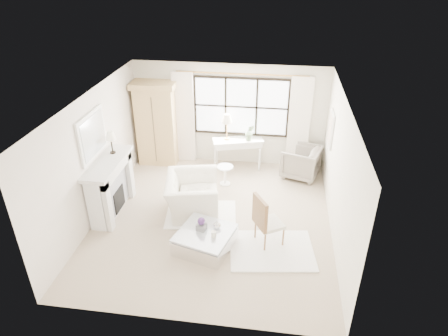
{
  "coord_description": "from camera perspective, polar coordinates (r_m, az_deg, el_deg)",
  "views": [
    {
      "loc": [
        1.22,
        -6.97,
        5.18
      ],
      "look_at": [
        0.21,
        0.2,
        1.18
      ],
      "focal_mm": 32.0,
      "sensor_mm": 36.0,
      "label": 1
    }
  ],
  "objects": [
    {
      "name": "wall_back",
      "position": [
        10.52,
        0.8,
        7.59
      ],
      "size": [
        5.0,
        0.0,
        5.0
      ],
      "primitive_type": "plane",
      "rotation": [
        1.57,
        0.0,
        0.0
      ],
      "color": "silver",
      "rests_on": "ground"
    },
    {
      "name": "console_table",
      "position": [
        10.6,
        1.97,
        2.14
      ],
      "size": [
        1.37,
        0.79,
        0.8
      ],
      "rotation": [
        0.0,
        0.0,
        0.28
      ],
      "color": "white",
      "rests_on": "floor"
    },
    {
      "name": "wall_left",
      "position": [
        8.78,
        -18.02,
        1.56
      ],
      "size": [
        0.0,
        5.5,
        5.5
      ],
      "primitive_type": "plane",
      "rotation": [
        1.57,
        0.0,
        1.57
      ],
      "color": "silver",
      "rests_on": "ground"
    },
    {
      "name": "mirror_frame",
      "position": [
        8.56,
        -18.33,
        4.46
      ],
      "size": [
        0.05,
        1.15,
        0.95
      ],
      "primitive_type": "cube",
      "color": "white",
      "rests_on": "wall_left"
    },
    {
      "name": "curtain_right",
      "position": [
        10.41,
        10.65,
        6.17
      ],
      "size": [
        0.55,
        0.1,
        2.47
      ],
      "primitive_type": "cube",
      "color": "white",
      "rests_on": "ground"
    },
    {
      "name": "rug_right",
      "position": [
        7.99,
        6.83,
        -11.58
      ],
      "size": [
        1.76,
        1.41,
        0.03
      ],
      "primitive_type": "cube",
      "rotation": [
        0.0,
        0.0,
        0.14
      ],
      "color": "white",
      "rests_on": "floor"
    },
    {
      "name": "ceiling",
      "position": [
        7.49,
        -1.85,
        9.62
      ],
      "size": [
        5.5,
        5.5,
        0.0
      ],
      "primitive_type": "plane",
      "rotation": [
        3.14,
        0.0,
        0.0
      ],
      "color": "silver",
      "rests_on": "ground"
    },
    {
      "name": "curtain_rod",
      "position": [
        10.05,
        2.52,
        13.29
      ],
      "size": [
        3.3,
        0.04,
        0.04
      ],
      "primitive_type": "cylinder",
      "rotation": [
        0.0,
        1.57,
        0.0
      ],
      "color": "#AB7A3B",
      "rests_on": "wall_back"
    },
    {
      "name": "coffee_table",
      "position": [
        7.91,
        -2.71,
        -10.25
      ],
      "size": [
        1.23,
        1.23,
        0.38
      ],
      "rotation": [
        0.0,
        0.0,
        -0.28
      ],
      "color": "silver",
      "rests_on": "floor"
    },
    {
      "name": "window_pane",
      "position": [
        10.38,
        2.45,
        8.74
      ],
      "size": [
        2.4,
        0.02,
        1.5
      ],
      "primitive_type": "cube",
      "color": "white",
      "rests_on": "wall_back"
    },
    {
      "name": "art_frame",
      "position": [
        9.48,
        15.01,
        5.41
      ],
      "size": [
        0.04,
        0.62,
        0.82
      ],
      "primitive_type": "cube",
      "color": "white",
      "rests_on": "wall_right"
    },
    {
      "name": "wingback_chair",
      "position": [
        10.34,
        10.93,
        0.87
      ],
      "size": [
        1.11,
        1.09,
        0.81
      ],
      "primitive_type": "imported",
      "rotation": [
        0.0,
        0.0,
        -1.88
      ],
      "color": "gray",
      "rests_on": "floor"
    },
    {
      "name": "wall_front",
      "position": [
        5.83,
        -6.26,
        -12.37
      ],
      "size": [
        5.0,
        0.0,
        5.0
      ],
      "primitive_type": "plane",
      "rotation": [
        -1.57,
        0.0,
        0.0
      ],
      "color": "silver",
      "rests_on": "ground"
    },
    {
      "name": "orchid_plant",
      "position": [
        10.32,
        3.7,
        5.08
      ],
      "size": [
        0.25,
        0.2,
        0.43
      ],
      "primitive_type": "imported",
      "rotation": [
        0.0,
        0.0,
        0.05
      ],
      "color": "#556F4A",
      "rests_on": "console_table"
    },
    {
      "name": "fireplace",
      "position": [
        9.02,
        -16.05,
        -2.48
      ],
      "size": [
        0.58,
        1.66,
        1.26
      ],
      "color": "silver",
      "rests_on": "ground"
    },
    {
      "name": "wall_right",
      "position": [
        8.05,
        16.14,
        -0.7
      ],
      "size": [
        0.0,
        5.5,
        5.5
      ],
      "primitive_type": "plane",
      "rotation": [
        1.57,
        0.0,
        -1.57
      ],
      "color": "white",
      "rests_on": "ground"
    },
    {
      "name": "pillar_candle",
      "position": [
        7.64,
        -1.49,
        -9.43
      ],
      "size": [
        0.1,
        0.1,
        0.12
      ],
      "primitive_type": "cylinder",
      "color": "beige",
      "rests_on": "coffee_table"
    },
    {
      "name": "side_table",
      "position": [
        9.81,
        0.15,
        -0.66
      ],
      "size": [
        0.4,
        0.4,
        0.51
      ],
      "color": "white",
      "rests_on": "floor"
    },
    {
      "name": "curtain_left",
      "position": [
        10.67,
        -5.73,
        7.11
      ],
      "size": [
        0.55,
        0.1,
        2.47
      ],
      "primitive_type": "cube",
      "color": "white",
      "rests_on": "ground"
    },
    {
      "name": "window_frame",
      "position": [
        10.37,
        2.45,
        8.73
      ],
      "size": [
        2.5,
        0.04,
        1.5
      ],
      "primitive_type": null,
      "color": "black",
      "rests_on": "wall_back"
    },
    {
      "name": "club_armchair",
      "position": [
        8.82,
        -4.56,
        -3.87
      ],
      "size": [
        1.33,
        1.45,
        0.83
      ],
      "primitive_type": "imported",
      "rotation": [
        0.0,
        0.0,
        1.75
      ],
      "color": "white",
      "rests_on": "floor"
    },
    {
      "name": "planter_box",
      "position": [
        7.82,
        -3.24,
        -8.39
      ],
      "size": [
        0.21,
        0.21,
        0.13
      ],
      "primitive_type": "cube",
      "rotation": [
        0.0,
        0.0,
        -0.27
      ],
      "color": "slate",
      "rests_on": "coffee_table"
    },
    {
      "name": "coffee_vase",
      "position": [
        7.84,
        -1.01,
        -8.07
      ],
      "size": [
        0.19,
        0.19,
        0.16
      ],
      "primitive_type": "imported",
      "rotation": [
        0.0,
        0.0,
        0.27
      ],
      "color": "white",
      "rests_on": "coffee_table"
    },
    {
      "name": "mantel_lamp",
      "position": [
        8.86,
        -15.91,
        4.35
      ],
      "size": [
        0.22,
        0.22,
        0.51
      ],
      "color": "black",
      "rests_on": "fireplace"
    },
    {
      "name": "armoire",
      "position": [
        10.72,
        -9.57,
        6.4
      ],
      "size": [
        1.14,
        0.73,
        2.24
      ],
      "rotation": [
        0.0,
        0.0,
        0.03
      ],
      "color": "tan",
      "rests_on": "floor"
    },
    {
      "name": "french_chair",
      "position": [
        7.99,
        6.32,
        -8.81
      ],
      "size": [
        0.66,
        0.66,
        1.08
      ],
      "rotation": [
        0.0,
        0.0,
        2.1
      ],
      "color": "olive",
      "rests_on": "floor"
    },
    {
      "name": "planter_flowers",
      "position": [
        7.73,
        -3.26,
        -7.58
      ],
      "size": [
        0.15,
        0.15,
        0.15
      ],
      "primitive_type": "sphere",
      "color": "#502B6D",
      "rests_on": "planter_box"
    },
    {
      "name": "floor",
      "position": [
        8.77,
        -1.57,
        -7.28
      ],
      "size": [
        5.5,
        5.5,
        0.0
      ],
      "primitive_type": "plane",
      "color": "tan",
      "rests_on": "ground"
    },
    {
      "name": "art_canvas",
      "position": [
        9.48,
        14.89,
        5.42
      ],
      "size": [
        0.01,
        0.52,
        0.72
      ],
      "primitive_type": "cube",
      "color": "beige",
      "rests_on": "wall_right"
    },
    {
      "name": "console_lamp",
      "position": [
        10.22,
        0.42,
        6.98
      ],
      "size": [
        0.28,
        0.28,
        0.69
      ],
      "color": "#C68D44",
      "rests_on": "console_table"
    },
    {
      "name": "rug_left",
      "position": [
        8.89,
        -3.29,
        -6.62
      ],
      "size": [
        1.65,
        1.26,
        0.03
      ],
      "primitive_type": "cube",
      "rotation": [
        0.0,
        0.0,
        0.13
      ],
      "color": "white",
      "rests_on": "floor"
    },
    {
      "name": "mirror_glass",
      "position": [
        8.55,
        -18.14,
        4.45
      ],
      "size": [
        0.02,
        1.0,
        0.8
      ],
      "primitive_type": "cube",
      "color": "silver",
      "rests_on": "wall_left"
    }
  ]
}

